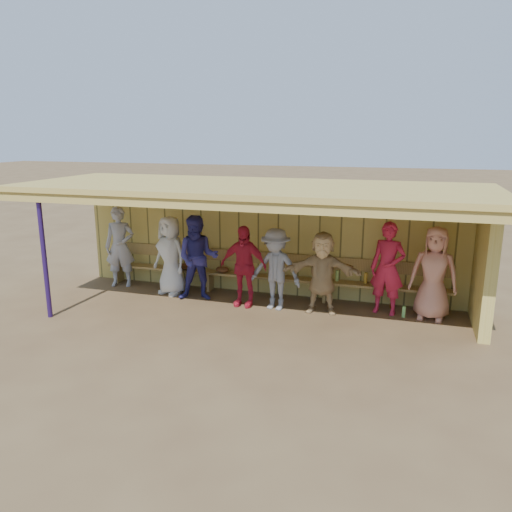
{
  "coord_description": "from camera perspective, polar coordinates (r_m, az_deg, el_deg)",
  "views": [
    {
      "loc": [
        2.81,
        -8.87,
        3.42
      ],
      "look_at": [
        0.0,
        0.35,
        1.05
      ],
      "focal_mm": 35.0,
      "sensor_mm": 36.0,
      "label": 1
    }
  ],
  "objects": [
    {
      "name": "player_d",
      "position": [
        10.05,
        -1.45,
        -1.15
      ],
      "size": [
        0.99,
        0.44,
        1.66
      ],
      "primitive_type": "imported",
      "rotation": [
        0.0,
        0.0,
        -0.04
      ],
      "color": "red",
      "rests_on": "ground"
    },
    {
      "name": "bench",
      "position": [
        10.77,
        1.19,
        -1.77
      ],
      "size": [
        7.6,
        0.34,
        0.93
      ],
      "color": "#A28445",
      "rests_on": "ground"
    },
    {
      "name": "player_g",
      "position": [
        9.9,
        14.8,
        -1.39
      ],
      "size": [
        0.73,
        0.55,
        1.8
      ],
      "primitive_type": "imported",
      "rotation": [
        0.0,
        0.0,
        -0.19
      ],
      "color": "#BE1E3B",
      "rests_on": "ground"
    },
    {
      "name": "player_a",
      "position": [
        11.76,
        -15.28,
        1.03
      ],
      "size": [
        0.77,
        0.61,
        1.84
      ],
      "primitive_type": "imported",
      "rotation": [
        0.0,
        0.0,
        0.28
      ],
      "color": "#9C9EA4",
      "rests_on": "ground"
    },
    {
      "name": "player_c",
      "position": [
        10.46,
        -6.65,
        -0.24
      ],
      "size": [
        1.02,
        0.88,
        1.8
      ],
      "primitive_type": "imported",
      "rotation": [
        0.0,
        0.0,
        0.26
      ],
      "color": "navy",
      "rests_on": "ground"
    },
    {
      "name": "dugout_equipment",
      "position": [
        10.9,
        -3.05,
        -1.8
      ],
      "size": [
        5.87,
        0.62,
        0.8
      ],
      "color": "yellow",
      "rests_on": "ground"
    },
    {
      "name": "ground",
      "position": [
        9.92,
        -0.59,
        -6.36
      ],
      "size": [
        90.0,
        90.0,
        0.0
      ],
      "primitive_type": "plane",
      "color": "brown",
      "rests_on": "ground"
    },
    {
      "name": "player_e",
      "position": [
        9.85,
        2.25,
        -1.53
      ],
      "size": [
        1.14,
        0.76,
        1.64
      ],
      "primitive_type": "imported",
      "rotation": [
        0.0,
        0.0,
        -0.15
      ],
      "color": "gray",
      "rests_on": "ground"
    },
    {
      "name": "player_b",
      "position": [
        10.93,
        -9.75,
        0.07
      ],
      "size": [
        0.98,
        0.81,
        1.72
      ],
      "primitive_type": "imported",
      "rotation": [
        0.0,
        0.0,
        -0.35
      ],
      "color": "silver",
      "rests_on": "ground"
    },
    {
      "name": "player_h",
      "position": [
        9.87,
        19.66,
        -1.88
      ],
      "size": [
        0.94,
        0.68,
        1.78
      ],
      "primitive_type": "imported",
      "rotation": [
        0.0,
        0.0,
        -0.13
      ],
      "color": "tan",
      "rests_on": "ground"
    },
    {
      "name": "dugout_structure",
      "position": [
        10.01,
        2.7,
        3.87
      ],
      "size": [
        8.8,
        3.2,
        2.5
      ],
      "color": "tan",
      "rests_on": "ground"
    },
    {
      "name": "player_f",
      "position": [
        9.73,
        7.56,
        -1.91
      ],
      "size": [
        1.53,
        0.6,
        1.61
      ],
      "primitive_type": "imported",
      "rotation": [
        0.0,
        0.0,
        0.08
      ],
      "color": "tan",
      "rests_on": "ground"
    }
  ]
}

